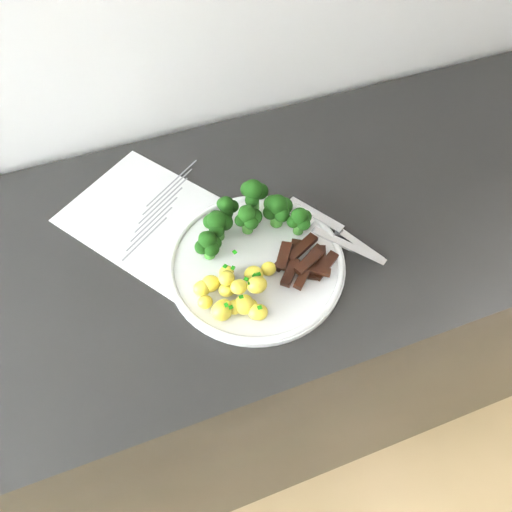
{
  "coord_description": "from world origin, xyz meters",
  "views": [
    {
      "loc": [
        -0.11,
        1.15,
        1.62
      ],
      "look_at": [
        0.06,
        1.6,
        0.94
      ],
      "focal_mm": 34.33,
      "sensor_mm": 36.0,
      "label": 1
    }
  ],
  "objects_px": {
    "counter": "(279,331)",
    "recipe_paper": "(154,220)",
    "knife": "(347,237)",
    "fork": "(333,237)",
    "potatoes": "(236,294)",
    "beef_strips": "(304,262)",
    "broccoli": "(250,215)",
    "plate": "(256,263)"
  },
  "relations": [
    {
      "from": "counter",
      "to": "recipe_paper",
      "type": "relative_size",
      "value": 6.19
    },
    {
      "from": "knife",
      "to": "counter",
      "type": "bearing_deg",
      "value": 137.2
    },
    {
      "from": "counter",
      "to": "fork",
      "type": "xyz_separation_m",
      "value": [
        0.05,
        -0.07,
        0.47
      ]
    },
    {
      "from": "potatoes",
      "to": "beef_strips",
      "type": "relative_size",
      "value": 1.2
    },
    {
      "from": "broccoli",
      "to": "knife",
      "type": "relative_size",
      "value": 1.12
    },
    {
      "from": "potatoes",
      "to": "beef_strips",
      "type": "bearing_deg",
      "value": 10.36
    },
    {
      "from": "broccoli",
      "to": "potatoes",
      "type": "bearing_deg",
      "value": -118.84
    },
    {
      "from": "counter",
      "to": "potatoes",
      "type": "distance_m",
      "value": 0.52
    },
    {
      "from": "plate",
      "to": "fork",
      "type": "xyz_separation_m",
      "value": [
        0.14,
        -0.0,
        0.01
      ]
    },
    {
      "from": "potatoes",
      "to": "beef_strips",
      "type": "height_order",
      "value": "potatoes"
    },
    {
      "from": "plate",
      "to": "counter",
      "type": "bearing_deg",
      "value": 37.69
    },
    {
      "from": "plate",
      "to": "beef_strips",
      "type": "xyz_separation_m",
      "value": [
        0.07,
        -0.03,
        0.01
      ]
    },
    {
      "from": "counter",
      "to": "plate",
      "type": "distance_m",
      "value": 0.48
    },
    {
      "from": "plate",
      "to": "knife",
      "type": "relative_size",
      "value": 1.62
    },
    {
      "from": "beef_strips",
      "to": "knife",
      "type": "distance_m",
      "value": 0.1
    },
    {
      "from": "plate",
      "to": "knife",
      "type": "xyz_separation_m",
      "value": [
        0.17,
        -0.0,
        0.0
      ]
    },
    {
      "from": "broccoli",
      "to": "potatoes",
      "type": "distance_m",
      "value": 0.15
    },
    {
      "from": "broccoli",
      "to": "fork",
      "type": "xyz_separation_m",
      "value": [
        0.13,
        -0.07,
        -0.03
      ]
    },
    {
      "from": "fork",
      "to": "knife",
      "type": "relative_size",
      "value": 0.99
    },
    {
      "from": "broccoli",
      "to": "plate",
      "type": "bearing_deg",
      "value": -101.84
    },
    {
      "from": "counter",
      "to": "beef_strips",
      "type": "distance_m",
      "value": 0.49
    },
    {
      "from": "plate",
      "to": "broccoli",
      "type": "xyz_separation_m",
      "value": [
        0.01,
        0.07,
        0.04
      ]
    },
    {
      "from": "potatoes",
      "to": "broccoli",
      "type": "bearing_deg",
      "value": 61.16
    },
    {
      "from": "broccoli",
      "to": "knife",
      "type": "distance_m",
      "value": 0.18
    },
    {
      "from": "plate",
      "to": "beef_strips",
      "type": "distance_m",
      "value": 0.08
    },
    {
      "from": "plate",
      "to": "beef_strips",
      "type": "height_order",
      "value": "beef_strips"
    },
    {
      "from": "potatoes",
      "to": "fork",
      "type": "height_order",
      "value": "potatoes"
    },
    {
      "from": "broccoli",
      "to": "knife",
      "type": "bearing_deg",
      "value": -24.98
    },
    {
      "from": "recipe_paper",
      "to": "potatoes",
      "type": "distance_m",
      "value": 0.24
    },
    {
      "from": "potatoes",
      "to": "beef_strips",
      "type": "xyz_separation_m",
      "value": [
        0.13,
        0.02,
        -0.0
      ]
    },
    {
      "from": "potatoes",
      "to": "plate",
      "type": "bearing_deg",
      "value": 45.96
    },
    {
      "from": "recipe_paper",
      "to": "knife",
      "type": "bearing_deg",
      "value": -27.68
    },
    {
      "from": "counter",
      "to": "recipe_paper",
      "type": "distance_m",
      "value": 0.52
    },
    {
      "from": "beef_strips",
      "to": "fork",
      "type": "height_order",
      "value": "beef_strips"
    },
    {
      "from": "counter",
      "to": "potatoes",
      "type": "relative_size",
      "value": 16.81
    },
    {
      "from": "broccoli",
      "to": "fork",
      "type": "height_order",
      "value": "broccoli"
    },
    {
      "from": "plate",
      "to": "broccoli",
      "type": "bearing_deg",
      "value": 78.16
    },
    {
      "from": "counter",
      "to": "recipe_paper",
      "type": "height_order",
      "value": "recipe_paper"
    },
    {
      "from": "potatoes",
      "to": "knife",
      "type": "height_order",
      "value": "potatoes"
    },
    {
      "from": "plate",
      "to": "recipe_paper",
      "type": "bearing_deg",
      "value": 131.31
    },
    {
      "from": "recipe_paper",
      "to": "plate",
      "type": "bearing_deg",
      "value": -48.69
    },
    {
      "from": "potatoes",
      "to": "fork",
      "type": "relative_size",
      "value": 0.77
    }
  ]
}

